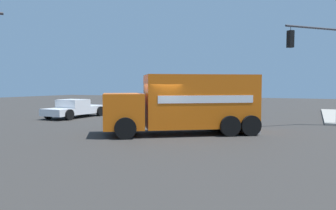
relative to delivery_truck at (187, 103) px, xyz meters
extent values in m
plane|color=#33302D|center=(0.96, 0.86, -1.53)|extent=(100.00, 100.00, 0.00)
cube|color=orange|center=(-0.57, -0.39, 0.13)|extent=(5.93, 5.09, 2.62)
cube|color=orange|center=(2.63, 1.78, -0.33)|extent=(2.92, 3.05, 1.70)
cube|color=black|center=(3.34, 2.26, 0.01)|extent=(1.20, 1.71, 0.88)
cube|color=#B2B2B7|center=(-2.78, -1.88, -1.34)|extent=(1.46, 2.02, 0.21)
cube|color=white|center=(-1.25, 0.62, 0.26)|extent=(3.86, 2.62, 0.36)
cube|color=white|center=(0.11, -1.39, 0.26)|extent=(3.86, 2.62, 0.36)
cylinder|color=black|center=(1.90, 2.78, -1.03)|extent=(0.99, 0.79, 1.00)
cylinder|color=black|center=(3.29, 0.73, -1.03)|extent=(0.99, 0.79, 1.00)
cylinder|color=black|center=(-2.23, -0.01, -1.03)|extent=(0.99, 0.79, 1.00)
cylinder|color=black|center=(-0.84, -2.07, -1.03)|extent=(0.99, 0.79, 1.00)
cylinder|color=black|center=(-3.10, -0.60, -1.03)|extent=(0.99, 0.79, 1.00)
cylinder|color=black|center=(-1.71, -2.65, -1.03)|extent=(0.99, 0.79, 1.00)
cylinder|color=#38383D|center=(-5.75, -5.52, 4.23)|extent=(2.97, 3.04, 0.12)
cylinder|color=#38383D|center=(-4.55, -4.29, 4.11)|extent=(0.03, 0.03, 0.25)
cube|color=black|center=(-4.55, -4.29, 3.51)|extent=(0.42, 0.42, 0.95)
sphere|color=red|center=(-4.43, -4.42, 3.82)|extent=(0.20, 0.20, 0.20)
sphere|color=#EFA314|center=(-4.43, -4.42, 3.51)|extent=(0.20, 0.20, 0.20)
sphere|color=#19CC4C|center=(-4.43, -4.42, 3.20)|extent=(0.20, 0.20, 0.20)
cube|color=white|center=(10.76, -2.28, -1.00)|extent=(1.99, 1.56, 0.50)
cube|color=white|center=(10.71, -3.88, -0.70)|extent=(2.00, 1.76, 1.10)
cube|color=black|center=(10.71, -3.88, -0.41)|extent=(1.83, 1.48, 0.48)
cube|color=white|center=(10.66, -5.73, -0.98)|extent=(2.01, 2.05, 0.55)
cylinder|color=black|center=(9.75, -2.39, -1.15)|extent=(0.26, 0.77, 0.76)
cylinder|color=black|center=(11.76, -2.44, -1.15)|extent=(0.26, 0.77, 0.76)
cylinder|color=black|center=(9.65, -5.82, -1.15)|extent=(0.26, 0.77, 0.76)
cylinder|color=black|center=(11.66, -5.87, -1.15)|extent=(0.26, 0.77, 0.76)
camera|label=1|loc=(-5.89, 15.12, 0.92)|focal=34.36mm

